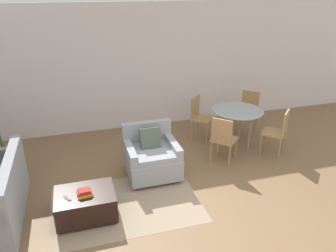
{
  "coord_description": "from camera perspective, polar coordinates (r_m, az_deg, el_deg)",
  "views": [
    {
      "loc": [
        -1.52,
        -3.37,
        3.09
      ],
      "look_at": [
        -0.0,
        1.74,
        0.75
      ],
      "focal_mm": 35.0,
      "sensor_mm": 36.0,
      "label": 1
    }
  ],
  "objects": [
    {
      "name": "book_stack",
      "position": [
        4.75,
        -14.34,
        -11.18
      ],
      "size": [
        0.23,
        0.19,
        0.08
      ],
      "color": "gold",
      "rests_on": "ottoman"
    },
    {
      "name": "tv_remote_primary",
      "position": [
        4.77,
        -17.14,
        -11.89
      ],
      "size": [
        0.11,
        0.15,
        0.01
      ],
      "color": "#333338",
      "rests_on": "ottoman"
    },
    {
      "name": "dining_table",
      "position": [
        6.71,
        12.01,
        1.94
      ],
      "size": [
        1.01,
        1.01,
        0.76
      ],
      "color": "#99A8AD",
      "rests_on": "ground_plane"
    },
    {
      "name": "ottoman",
      "position": [
        4.91,
        -14.13,
        -12.97
      ],
      "size": [
        0.83,
        0.63,
        0.4
      ],
      "color": "black",
      "rests_on": "ground_plane"
    },
    {
      "name": "dining_chair_far_left",
      "position": [
        7.01,
        5.47,
        2.05
      ],
      "size": [
        0.59,
        0.59,
        0.9
      ],
      "color": "tan",
      "rests_on": "ground_plane"
    },
    {
      "name": "dining_chair_near_left",
      "position": [
        6.04,
        9.55,
        -1.9
      ],
      "size": [
        0.59,
        0.59,
        0.9
      ],
      "color": "tan",
      "rests_on": "ground_plane"
    },
    {
      "name": "ground_plane",
      "position": [
        4.82,
        6.22,
        -16.36
      ],
      "size": [
        20.0,
        20.0,
        0.0
      ],
      "primitive_type": "plane",
      "color": "brown"
    },
    {
      "name": "tv_remote_secondary",
      "position": [
        4.85,
        -14.45,
        -10.85
      ],
      "size": [
        0.13,
        0.13,
        0.01
      ],
      "color": "#B7B7BC",
      "rests_on": "ottoman"
    },
    {
      "name": "armchair",
      "position": [
        5.67,
        -2.9,
        -5.3
      ],
      "size": [
        0.87,
        0.86,
        0.86
      ],
      "color": "#999EA8",
      "rests_on": "ground_plane"
    },
    {
      "name": "area_rug",
      "position": [
        5.15,
        -7.28,
        -13.39
      ],
      "size": [
        2.21,
        1.48,
        0.01
      ],
      "color": "gray",
      "rests_on": "ground_plane"
    },
    {
      "name": "potted_plant",
      "position": [
        6.38,
        -27.13,
        -5.56
      ],
      "size": [
        0.37,
        0.37,
        1.27
      ],
      "color": "#333338",
      "rests_on": "ground_plane"
    },
    {
      "name": "dining_chair_near_right",
      "position": [
        6.6,
        18.74,
        -0.58
      ],
      "size": [
        0.59,
        0.59,
        0.9
      ],
      "color": "tan",
      "rests_on": "ground_plane"
    },
    {
      "name": "dining_chair_far_right",
      "position": [
        7.51,
        13.81,
        2.93
      ],
      "size": [
        0.59,
        0.59,
        0.9
      ],
      "color": "tan",
      "rests_on": "ground_plane"
    },
    {
      "name": "wall_back",
      "position": [
        7.37,
        -4.22,
        10.17
      ],
      "size": [
        12.0,
        0.06,
        2.75
      ],
      "color": "white",
      "rests_on": "ground_plane"
    }
  ]
}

